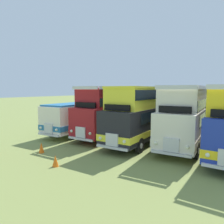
{
  "coord_description": "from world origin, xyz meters",
  "views": [
    {
      "loc": [
        7.16,
        -16.41,
        4.27
      ],
      "look_at": [
        -3.37,
        -0.2,
        2.2
      ],
      "focal_mm": 33.74,
      "sensor_mm": 36.0,
      "label": 1
    }
  ],
  "objects_px": {
    "bus_second_in_row": "(116,110)",
    "bus_fourth_in_row": "(188,114)",
    "cone_far_end": "(41,148)",
    "bus_first_in_row": "(89,114)",
    "bus_third_in_row": "(146,111)",
    "cone_near_end": "(55,161)"
  },
  "relations": [
    {
      "from": "bus_third_in_row",
      "to": "bus_fourth_in_row",
      "type": "height_order",
      "value": "bus_fourth_in_row"
    },
    {
      "from": "bus_first_in_row",
      "to": "bus_second_in_row",
      "type": "xyz_separation_m",
      "value": [
        3.31,
        -0.0,
        0.6
      ]
    },
    {
      "from": "bus_first_in_row",
      "to": "bus_fourth_in_row",
      "type": "bearing_deg",
      "value": -0.26
    },
    {
      "from": "bus_third_in_row",
      "to": "cone_near_end",
      "type": "distance_m",
      "value": 8.92
    },
    {
      "from": "bus_second_in_row",
      "to": "cone_far_end",
      "type": "relative_size",
      "value": 14.38
    },
    {
      "from": "cone_near_end",
      "to": "cone_far_end",
      "type": "height_order",
      "value": "cone_far_end"
    },
    {
      "from": "cone_near_end",
      "to": "bus_first_in_row",
      "type": "bearing_deg",
      "value": 118.9
    },
    {
      "from": "bus_second_in_row",
      "to": "bus_third_in_row",
      "type": "distance_m",
      "value": 3.35
    },
    {
      "from": "bus_first_in_row",
      "to": "bus_third_in_row",
      "type": "xyz_separation_m",
      "value": [
        6.62,
        -0.5,
        0.71
      ]
    },
    {
      "from": "bus_second_in_row",
      "to": "bus_fourth_in_row",
      "type": "relative_size",
      "value": 1.01
    },
    {
      "from": "bus_second_in_row",
      "to": "cone_near_end",
      "type": "xyz_separation_m",
      "value": [
        1.66,
        -9.0,
        -2.04
      ]
    },
    {
      "from": "bus_second_in_row",
      "to": "bus_fourth_in_row",
      "type": "xyz_separation_m",
      "value": [
        6.61,
        -0.04,
        -0.0
      ]
    },
    {
      "from": "bus_third_in_row",
      "to": "bus_fourth_in_row",
      "type": "distance_m",
      "value": 3.34
    },
    {
      "from": "bus_third_in_row",
      "to": "cone_far_end",
      "type": "bearing_deg",
      "value": -121.37
    },
    {
      "from": "bus_second_in_row",
      "to": "bus_fourth_in_row",
      "type": "distance_m",
      "value": 6.61
    },
    {
      "from": "bus_first_in_row",
      "to": "bus_second_in_row",
      "type": "height_order",
      "value": "bus_second_in_row"
    },
    {
      "from": "bus_third_in_row",
      "to": "bus_fourth_in_row",
      "type": "xyz_separation_m",
      "value": [
        3.3,
        0.46,
        -0.12
      ]
    },
    {
      "from": "bus_first_in_row",
      "to": "cone_far_end",
      "type": "height_order",
      "value": "bus_first_in_row"
    },
    {
      "from": "bus_second_in_row",
      "to": "cone_near_end",
      "type": "bearing_deg",
      "value": -79.56
    },
    {
      "from": "bus_second_in_row",
      "to": "cone_near_end",
      "type": "height_order",
      "value": "bus_second_in_row"
    },
    {
      "from": "bus_first_in_row",
      "to": "bus_fourth_in_row",
      "type": "height_order",
      "value": "bus_fourth_in_row"
    },
    {
      "from": "bus_first_in_row",
      "to": "cone_far_end",
      "type": "distance_m",
      "value": 8.17
    }
  ]
}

